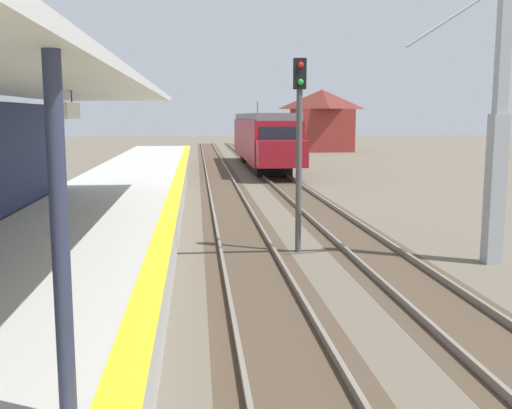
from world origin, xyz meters
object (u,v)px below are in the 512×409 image
object	(u,v)px
approaching_train	(263,137)
distant_trackside_house	(322,119)
catenary_pylon_far_side	(487,120)
rail_signal_post	(299,135)

from	to	relation	value
approaching_train	distant_trackside_house	xyz separation A→B (m)	(8.35, 19.72, 1.16)
catenary_pylon_far_side	distant_trackside_house	world-z (taller)	catenary_pylon_far_side
approaching_train	catenary_pylon_far_side	world-z (taller)	catenary_pylon_far_side
rail_signal_post	catenary_pylon_far_side	xyz separation A→B (m)	(4.36, -1.73, 0.41)
catenary_pylon_far_side	approaching_train	bearing A→B (deg)	94.75
catenary_pylon_far_side	rail_signal_post	bearing A→B (deg)	158.38
approaching_train	rail_signal_post	world-z (taller)	rail_signal_post
rail_signal_post	distant_trackside_house	xyz separation A→B (m)	(10.35, 46.39, 0.14)
rail_signal_post	approaching_train	bearing A→B (deg)	85.70
approaching_train	rail_signal_post	bearing A→B (deg)	-94.30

